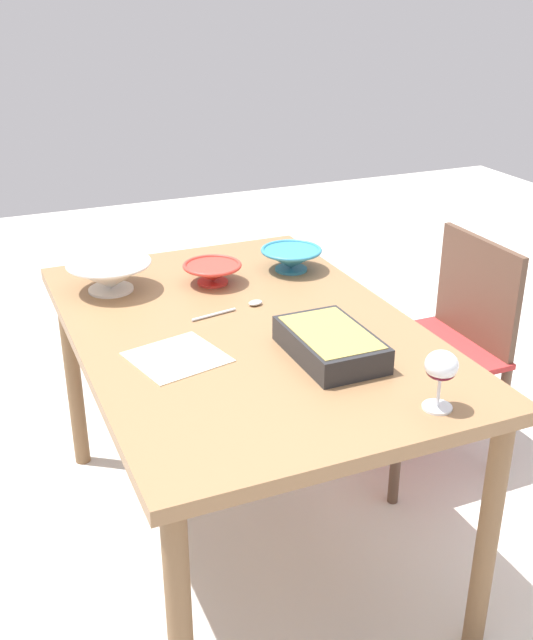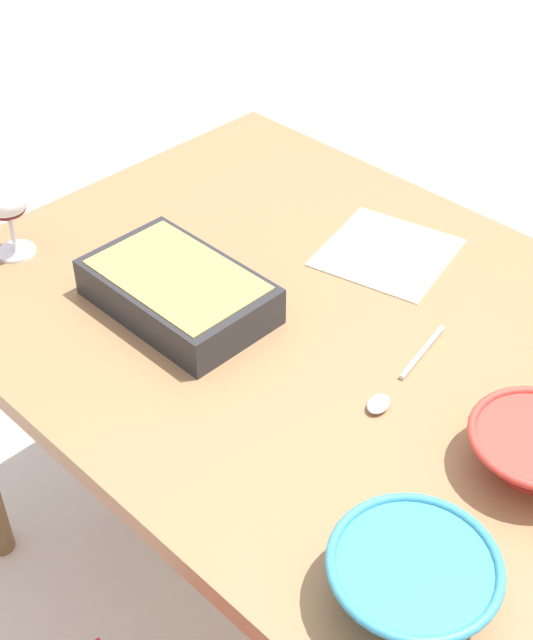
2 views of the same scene
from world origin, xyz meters
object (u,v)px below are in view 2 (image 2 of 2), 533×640
object	(u,v)px
dining_table	(350,378)
wine_glass	(6,205)
serving_spoon	(394,386)
small_bowl	(412,578)
napkin	(387,253)
casserole_dish	(178,289)

from	to	relation	value
dining_table	wine_glass	bearing A→B (deg)	21.96
serving_spoon	wine_glass	bearing A→B (deg)	15.82
wine_glass	serving_spoon	size ratio (longest dim) A/B	0.61
wine_glass	small_bowl	size ratio (longest dim) A/B	0.71
wine_glass	napkin	bearing A→B (deg)	-135.32
dining_table	small_bowl	world-z (taller)	small_bowl
wine_glass	napkin	size ratio (longest dim) A/B	0.65
serving_spoon	napkin	world-z (taller)	serving_spoon
dining_table	napkin	xyz separation A→B (m)	(0.12, -0.23, 0.08)
napkin	casserole_dish	bearing A→B (deg)	68.26
wine_glass	casserole_dish	size ratio (longest dim) A/B	0.47
casserole_dish	small_bowl	distance (m)	0.63
serving_spoon	napkin	distance (m)	0.35
dining_table	small_bowl	bearing A→B (deg)	138.55
casserole_dish	napkin	world-z (taller)	casserole_dish
wine_glass	casserole_dish	world-z (taller)	wine_glass
napkin	small_bowl	bearing A→B (deg)	130.80
wine_glass	small_bowl	world-z (taller)	wine_glass
dining_table	casserole_dish	distance (m)	0.32
dining_table	small_bowl	distance (m)	0.48
napkin	dining_table	bearing A→B (deg)	116.75
wine_glass	dining_table	bearing A→B (deg)	-158.04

